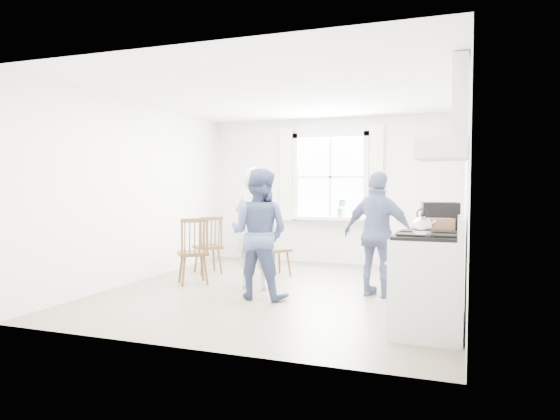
{
  "coord_description": "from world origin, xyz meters",
  "views": [
    {
      "loc": [
        2.18,
        -6.21,
        1.42
      ],
      "look_at": [
        -0.14,
        0.2,
        1.07
      ],
      "focal_mm": 32.0,
      "sensor_mm": 36.0,
      "label": 1
    }
  ],
  "objects_px": {
    "person_mid": "(259,234)",
    "windsor_chair_c": "(210,239)",
    "gas_stove": "(428,283)",
    "windsor_chair_b": "(271,241)",
    "stereo_stack": "(440,218)",
    "person_left": "(255,228)",
    "person_right": "(378,234)",
    "windsor_chair_a": "(194,244)",
    "low_cabinet": "(438,275)"
  },
  "relations": [
    {
      "from": "gas_stove",
      "to": "windsor_chair_a",
      "type": "height_order",
      "value": "gas_stove"
    },
    {
      "from": "stereo_stack",
      "to": "windsor_chair_b",
      "type": "height_order",
      "value": "stereo_stack"
    },
    {
      "from": "person_right",
      "to": "stereo_stack",
      "type": "bearing_deg",
      "value": 149.66
    },
    {
      "from": "gas_stove",
      "to": "windsor_chair_b",
      "type": "xyz_separation_m",
      "value": [
        -2.45,
        2.27,
        0.06
      ]
    },
    {
      "from": "gas_stove",
      "to": "person_right",
      "type": "relative_size",
      "value": 0.71
    },
    {
      "from": "stereo_stack",
      "to": "gas_stove",
      "type": "bearing_deg",
      "value": -96.27
    },
    {
      "from": "windsor_chair_a",
      "to": "person_right",
      "type": "xyz_separation_m",
      "value": [
        2.54,
        0.17,
        0.21
      ]
    },
    {
      "from": "stereo_stack",
      "to": "person_mid",
      "type": "distance_m",
      "value": 2.17
    },
    {
      "from": "windsor_chair_b",
      "to": "windsor_chair_c",
      "type": "height_order",
      "value": "windsor_chair_c"
    },
    {
      "from": "person_mid",
      "to": "windsor_chair_b",
      "type": "bearing_deg",
      "value": -72.7
    },
    {
      "from": "windsor_chair_b",
      "to": "windsor_chair_a",
      "type": "bearing_deg",
      "value": -127.85
    },
    {
      "from": "windsor_chair_c",
      "to": "person_right",
      "type": "relative_size",
      "value": 0.58
    },
    {
      "from": "windsor_chair_b",
      "to": "person_left",
      "type": "bearing_deg",
      "value": -83.07
    },
    {
      "from": "low_cabinet",
      "to": "windsor_chair_b",
      "type": "height_order",
      "value": "low_cabinet"
    },
    {
      "from": "low_cabinet",
      "to": "stereo_stack",
      "type": "xyz_separation_m",
      "value": [
        0.01,
        -0.02,
        0.62
      ]
    },
    {
      "from": "person_left",
      "to": "windsor_chair_b",
      "type": "bearing_deg",
      "value": -79.84
    },
    {
      "from": "person_left",
      "to": "person_right",
      "type": "bearing_deg",
      "value": -173.47
    },
    {
      "from": "stereo_stack",
      "to": "windsor_chair_c",
      "type": "distance_m",
      "value": 3.8
    },
    {
      "from": "gas_stove",
      "to": "stereo_stack",
      "type": "relative_size",
      "value": 2.69
    },
    {
      "from": "windsor_chair_a",
      "to": "windsor_chair_c",
      "type": "relative_size",
      "value": 1.04
    },
    {
      "from": "windsor_chair_a",
      "to": "windsor_chair_c",
      "type": "xyz_separation_m",
      "value": [
        -0.19,
        0.83,
        -0.02
      ]
    },
    {
      "from": "person_mid",
      "to": "person_left",
      "type": "bearing_deg",
      "value": -59.21
    },
    {
      "from": "person_mid",
      "to": "windsor_chair_c",
      "type": "bearing_deg",
      "value": -40.63
    },
    {
      "from": "stereo_stack",
      "to": "windsor_chair_c",
      "type": "xyz_separation_m",
      "value": [
        -3.49,
        1.42,
        -0.5
      ]
    },
    {
      "from": "windsor_chair_a",
      "to": "windsor_chair_b",
      "type": "height_order",
      "value": "windsor_chair_a"
    },
    {
      "from": "windsor_chair_a",
      "to": "person_left",
      "type": "relative_size",
      "value": 0.58
    },
    {
      "from": "stereo_stack",
      "to": "person_left",
      "type": "bearing_deg",
      "value": 164.67
    },
    {
      "from": "person_left",
      "to": "person_mid",
      "type": "xyz_separation_m",
      "value": [
        0.27,
        -0.5,
        -0.02
      ]
    },
    {
      "from": "stereo_stack",
      "to": "windsor_chair_a",
      "type": "distance_m",
      "value": 3.39
    },
    {
      "from": "low_cabinet",
      "to": "person_mid",
      "type": "height_order",
      "value": "person_mid"
    },
    {
      "from": "person_left",
      "to": "windsor_chair_a",
      "type": "bearing_deg",
      "value": 7.87
    },
    {
      "from": "stereo_stack",
      "to": "windsor_chair_b",
      "type": "distance_m",
      "value": 3.03
    },
    {
      "from": "windsor_chair_c",
      "to": "person_left",
      "type": "relative_size",
      "value": 0.56
    },
    {
      "from": "windsor_chair_b",
      "to": "person_mid",
      "type": "distance_m",
      "value": 1.5
    },
    {
      "from": "gas_stove",
      "to": "person_left",
      "type": "height_order",
      "value": "person_left"
    },
    {
      "from": "gas_stove",
      "to": "windsor_chair_c",
      "type": "xyz_separation_m",
      "value": [
        -3.42,
        2.1,
        0.08
      ]
    },
    {
      "from": "windsor_chair_c",
      "to": "person_right",
      "type": "xyz_separation_m",
      "value": [
        2.73,
        -0.66,
        0.23
      ]
    },
    {
      "from": "stereo_stack",
      "to": "person_left",
      "type": "relative_size",
      "value": 0.25
    },
    {
      "from": "person_left",
      "to": "person_right",
      "type": "distance_m",
      "value": 1.66
    },
    {
      "from": "person_left",
      "to": "person_right",
      "type": "xyz_separation_m",
      "value": [
        1.65,
        0.1,
        -0.04
      ]
    },
    {
      "from": "stereo_stack",
      "to": "person_mid",
      "type": "xyz_separation_m",
      "value": [
        -2.14,
        0.17,
        -0.26
      ]
    },
    {
      "from": "windsor_chair_c",
      "to": "person_mid",
      "type": "distance_m",
      "value": 1.85
    },
    {
      "from": "stereo_stack",
      "to": "person_right",
      "type": "distance_m",
      "value": 1.11
    },
    {
      "from": "gas_stove",
      "to": "windsor_chair_a",
      "type": "xyz_separation_m",
      "value": [
        -3.23,
        1.27,
        0.1
      ]
    },
    {
      "from": "windsor_chair_b",
      "to": "person_right",
      "type": "bearing_deg",
      "value": -25.29
    },
    {
      "from": "gas_stove",
      "to": "windsor_chair_c",
      "type": "relative_size",
      "value": 1.22
    },
    {
      "from": "windsor_chair_a",
      "to": "stereo_stack",
      "type": "bearing_deg",
      "value": -10.11
    },
    {
      "from": "low_cabinet",
      "to": "person_left",
      "type": "height_order",
      "value": "person_left"
    },
    {
      "from": "windsor_chair_c",
      "to": "person_mid",
      "type": "bearing_deg",
      "value": -42.91
    },
    {
      "from": "windsor_chair_b",
      "to": "person_mid",
      "type": "height_order",
      "value": "person_mid"
    }
  ]
}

